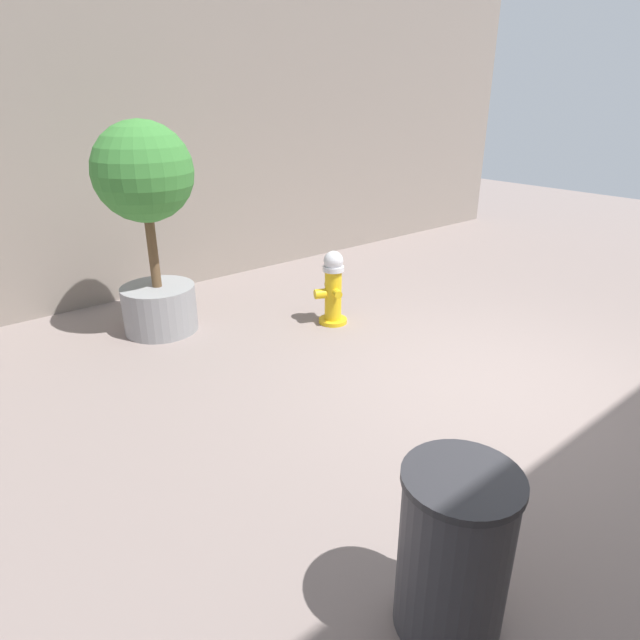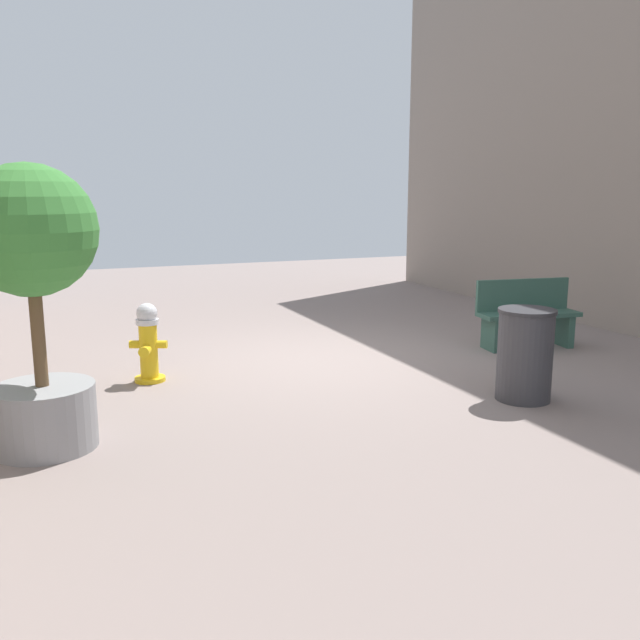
% 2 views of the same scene
% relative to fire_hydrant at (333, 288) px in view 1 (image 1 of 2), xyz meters
% --- Properties ---
extents(ground_plane, '(23.40, 23.40, 0.00)m').
position_rel_fire_hydrant_xyz_m(ground_plane, '(-2.32, -0.16, -0.46)').
color(ground_plane, gray).
extents(fire_hydrant, '(0.43, 0.41, 0.92)m').
position_rel_fire_hydrant_xyz_m(fire_hydrant, '(0.00, 0.00, 0.00)').
color(fire_hydrant, gold).
rests_on(fire_hydrant, ground_plane).
extents(planter_tree, '(1.09, 1.09, 2.41)m').
position_rel_fire_hydrant_xyz_m(planter_tree, '(1.14, 1.74, 1.02)').
color(planter_tree, gray).
rests_on(planter_tree, ground_plane).
extents(trash_bin, '(0.60, 0.60, 0.97)m').
position_rel_fire_hydrant_xyz_m(trash_bin, '(-3.53, 2.23, 0.03)').
color(trash_bin, '#38383D').
rests_on(trash_bin, ground_plane).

